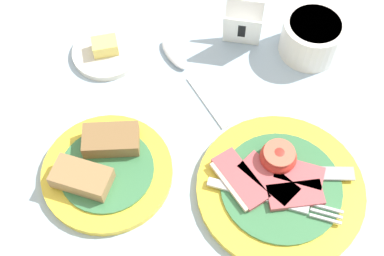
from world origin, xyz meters
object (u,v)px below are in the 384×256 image
Objects in this scene: teaspoon_by_saucer at (183,66)px; number_card at (242,26)px; breakfast_plate at (279,186)px; bread_plate at (105,168)px; butter_dish at (106,51)px; sugar_cup at (312,36)px.

number_card is at bearing -90.35° from teaspoon_by_saucer.
bread_plate is at bearing 172.70° from breakfast_plate.
bread_plate is at bearing -120.67° from number_card.
breakfast_plate is 1.26× the size of bread_plate.
butter_dish is at bearing 136.09° from breakfast_plate.
number_card is 0.41× the size of teaspoon_by_saucer.
sugar_cup is 0.21m from teaspoon_by_saucer.
breakfast_plate is 2.36× the size of sugar_cup.
teaspoon_by_saucer is at bearing 121.38° from breakfast_plate.
sugar_cup reaches higher than teaspoon_by_saucer.
butter_dish is at bearing 93.29° from bread_plate.
sugar_cup is at bearing 34.44° from bread_plate.
number_card is (0.22, 0.02, 0.03)m from butter_dish.
teaspoon_by_saucer is at bearing -13.64° from butter_dish.
bread_plate is 1.87× the size of sugar_cup.
number_card is at bearing 5.86° from butter_dish.
sugar_cup reaches higher than breakfast_plate.
butter_dish is at bearing 47.46° from teaspoon_by_saucer.
teaspoon_by_saucer is at bearing 58.90° from bread_plate.
teaspoon_by_saucer is (0.12, -0.03, -0.00)m from butter_dish.
breakfast_plate reaches higher than bread_plate.
sugar_cup is at bearing 0.69° from number_card.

